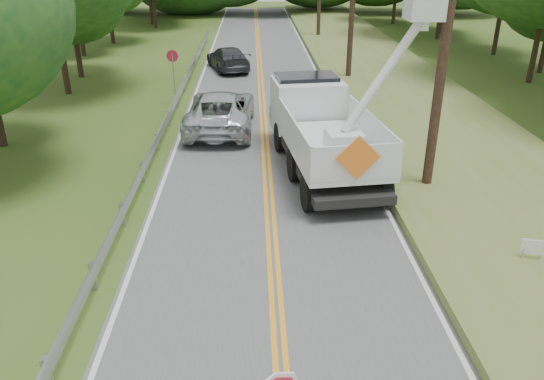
{
  "coord_description": "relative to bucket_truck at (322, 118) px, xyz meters",
  "views": [
    {
      "loc": [
        -0.44,
        -6.22,
        7.16
      ],
      "look_at": [
        0.0,
        6.0,
        1.5
      ],
      "focal_mm": 35.25,
      "sensor_mm": 36.0,
      "label": 1
    }
  ],
  "objects": [
    {
      "name": "yard_sign",
      "position": [
        4.21,
        -7.13,
        -1.08
      ],
      "size": [
        0.53,
        0.19,
        0.79
      ],
      "color": "white",
      "rests_on": "ground"
    },
    {
      "name": "road",
      "position": [
        -1.96,
        2.38,
        -1.64
      ],
      "size": [
        7.2,
        96.0,
        0.03
      ],
      "color": "#545457",
      "rests_on": "ground"
    },
    {
      "name": "suv_darkgrey",
      "position": [
        -3.92,
        15.51,
        -0.94
      ],
      "size": [
        3.16,
        5.09,
        1.38
      ],
      "primitive_type": "imported",
      "rotation": [
        0.0,
        0.0,
        3.42
      ],
      "color": "#383940",
      "rests_on": "road"
    },
    {
      "name": "stop_sign_permanent",
      "position": [
        -6.13,
        7.38,
        0.16
      ],
      "size": [
        0.57,
        0.06,
        2.69
      ],
      "color": "#A4A5AD",
      "rests_on": "ground"
    },
    {
      "name": "guardrail",
      "position": [
        -5.98,
        3.29,
        -1.09
      ],
      "size": [
        0.18,
        48.0,
        0.77
      ],
      "color": "#A4A5AD",
      "rests_on": "ground"
    },
    {
      "name": "tall_grass_verge",
      "position": [
        5.14,
        2.38,
        -1.5
      ],
      "size": [
        7.0,
        96.0,
        0.3
      ],
      "primitive_type": "cube",
      "color": "#5D722D",
      "rests_on": "ground"
    },
    {
      "name": "suv_silver",
      "position": [
        -3.77,
        3.84,
        -0.82
      ],
      "size": [
        2.85,
        5.87,
        1.61
      ],
      "primitive_type": "imported",
      "rotation": [
        0.0,
        0.0,
        3.11
      ],
      "color": "silver",
      "rests_on": "road"
    },
    {
      "name": "bucket_truck",
      "position": [
        0.0,
        0.0,
        0.0
      ],
      "size": [
        4.55,
        7.9,
        7.37
      ],
      "color": "black",
      "rests_on": "road"
    }
  ]
}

